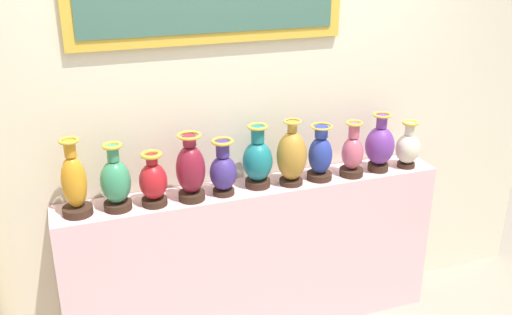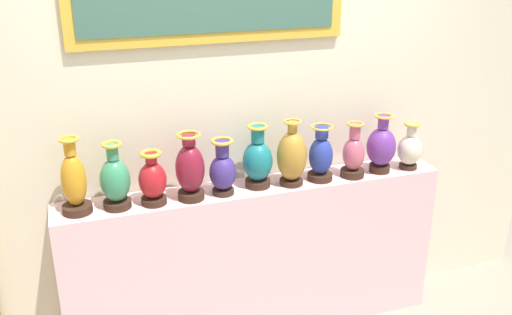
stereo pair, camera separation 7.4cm
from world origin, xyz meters
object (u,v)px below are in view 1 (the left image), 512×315
vase_cobalt (320,156)px  vase_rose (352,154)px  vase_crimson (153,181)px  vase_violet (380,146)px  vase_burgundy (191,170)px  vase_jade (116,182)px  vase_ochre (292,156)px  vase_indigo (223,171)px  vase_ivory (408,148)px  vase_amber (74,184)px  vase_teal (258,161)px

vase_cobalt → vase_rose: vase_rose is taller
vase_crimson → vase_violet: 1.41m
vase_violet → vase_burgundy: bearing=-179.5°
vase_rose → vase_cobalt: bearing=175.5°
vase_jade → vase_ochre: size_ratio=0.95×
vase_indigo → vase_ochre: size_ratio=0.83×
vase_indigo → vase_cobalt: (0.61, 0.01, 0.01)m
vase_cobalt → vase_jade: bearing=179.7°
vase_crimson → vase_ochre: 0.82m
vase_burgundy → vase_violet: size_ratio=1.05×
vase_ochre → vase_ivory: (0.80, -0.01, -0.05)m
vase_amber → vase_teal: size_ratio=1.12×
vase_ochre → vase_burgundy: bearing=-179.3°
vase_indigo → vase_ochre: vase_ochre is taller
vase_crimson → vase_ivory: (1.61, -0.01, -0.01)m
vase_jade → vase_indigo: 0.59m
vase_jade → vase_ivory: bearing=-0.7°
vase_violet → vase_amber: bearing=179.5°
vase_teal → vase_violet: 0.80m
vase_amber → vase_teal: vase_amber is taller
vase_rose → vase_jade: bearing=179.1°
vase_amber → vase_cobalt: (1.41, -0.01, -0.03)m
vase_ochre → vase_cobalt: bearing=2.3°
vase_crimson → vase_ochre: size_ratio=0.77×
vase_teal → vase_violet: size_ratio=1.02×
vase_cobalt → vase_ivory: (0.61, -0.01, -0.02)m
vase_burgundy → vase_cobalt: size_ratio=1.14×
vase_ochre → vase_crimson: bearing=-179.9°
vase_jade → vase_violet: bearing=-0.4°
vase_cobalt → vase_violet: (0.41, -0.00, 0.01)m
vase_burgundy → vase_violet: bearing=0.5°
vase_teal → vase_ochre: 0.20m
vase_ochre → vase_violet: vase_ochre is taller
vase_crimson → vase_violet: (1.41, 0.01, 0.03)m
vase_rose → vase_violet: vase_violet is taller
vase_indigo → vase_ochre: (0.42, -0.00, 0.03)m
vase_indigo → vase_ochre: bearing=-0.0°
vase_jade → vase_indigo: vase_jade is taller
vase_amber → vase_jade: 0.21m
vase_ivory → vase_jade: bearing=179.3°
vase_cobalt → vase_violet: bearing=-0.5°
vase_indigo → vase_cobalt: 0.61m
vase_ivory → vase_burgundy: bearing=-180.0°
vase_amber → vase_crimson: 0.41m
vase_amber → vase_violet: vase_amber is taller
vase_teal → vase_burgundy: bearing=-174.1°
vase_jade → vase_cobalt: (1.20, -0.01, -0.01)m
vase_jade → vase_indigo: size_ratio=1.14×
vase_jade → vase_violet: vase_jade is taller
vase_crimson → vase_burgundy: bearing=-1.7°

